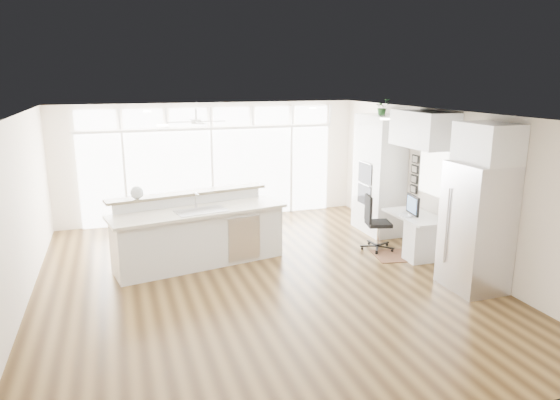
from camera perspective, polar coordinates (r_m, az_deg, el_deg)
name	(u,v)px	position (r m, az deg, el deg)	size (l,w,h in m)	color
floor	(260,280)	(8.35, -2.36, -9.17)	(7.00, 8.00, 0.02)	#402B13
ceiling	(258,115)	(7.70, -2.56, 9.73)	(7.00, 8.00, 0.02)	white
wall_back	(211,161)	(11.74, -7.87, 4.38)	(7.00, 0.04, 2.70)	white
wall_front	(389,308)	(4.42, 12.36, -11.96)	(7.00, 0.04, 2.70)	white
wall_left	(13,220)	(7.76, -28.17, -2.02)	(0.04, 8.00, 2.70)	white
wall_right	(445,186)	(9.47, 18.37, 1.54)	(0.04, 8.00, 2.70)	white
glass_wall	(212,175)	(11.73, -7.77, 2.89)	(5.80, 0.06, 2.08)	white
transom_row	(210,117)	(11.56, -7.98, 9.38)	(5.90, 0.06, 0.40)	white
desk_window	(434,172)	(9.64, 17.21, 3.06)	(0.04, 0.85, 0.85)	white
ceiling_fan	(196,117)	(10.34, -9.58, 9.37)	(1.16, 1.16, 0.32)	white
recessed_lights	(254,115)	(7.90, -2.96, 9.68)	(3.40, 3.00, 0.02)	white
oven_cabinet	(379,175)	(10.78, 11.25, 2.87)	(0.64, 1.20, 2.50)	white
desk_nook	(415,234)	(9.73, 15.14, -3.81)	(0.72, 1.30, 0.76)	white
upper_cabinets	(424,129)	(9.37, 16.10, 7.79)	(0.64, 1.30, 0.64)	white
refrigerator	(476,227)	(8.29, 21.53, -2.91)	(0.76, 0.90, 2.00)	silver
fridge_cabinet	(488,143)	(8.07, 22.68, 6.02)	(0.64, 0.90, 0.60)	white
framed_photos	(415,174)	(10.17, 15.14, 2.87)	(0.06, 0.22, 0.80)	black
kitchen_island	(199,231)	(8.94, -9.19, -3.50)	(3.08, 1.16, 1.22)	white
rug	(401,255)	(9.67, 13.62, -6.17)	(0.98, 0.71, 0.01)	#3A1F12
office_chair	(378,223)	(9.76, 11.19, -2.60)	(0.56, 0.51, 1.07)	black
fishbowl	(137,192)	(8.87, -16.04, 0.83)	(0.22, 0.22, 0.22)	silver
monitor	(413,205)	(9.54, 14.95, -0.53)	(0.08, 0.48, 0.40)	black
keyboard	(404,216)	(9.49, 14.02, -1.75)	(0.11, 0.30, 0.01)	silver
potted_plant	(382,109)	(10.61, 11.60, 10.19)	(0.29, 0.32, 0.25)	#275926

